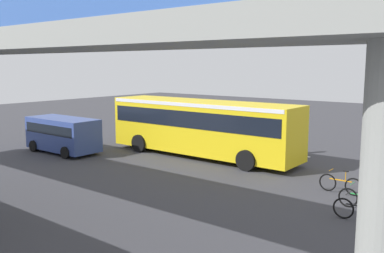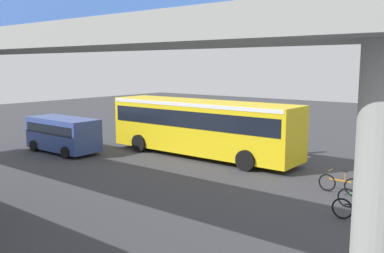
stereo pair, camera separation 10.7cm
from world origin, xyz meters
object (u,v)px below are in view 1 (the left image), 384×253
Objects in this scene: city_bus at (202,124)px; parked_van at (63,133)px; bicycle_orange at (340,184)px; traffic_sign at (174,113)px; bicycle_green at (363,200)px; pedestrian at (294,139)px; bicycle_black at (359,211)px.

parked_van is at bearing 30.20° from city_bus.
bicycle_orange is 0.63× the size of traffic_sign.
city_bus is 4.12× the size of traffic_sign.
pedestrian reaches higher than bicycle_green.
pedestrian reaches higher than bicycle_orange.
bicycle_black is 1.30m from bicycle_green.
bicycle_black and bicycle_green have the same top height.
bicycle_green is 16.00m from traffic_sign.
pedestrian is (6.05, -7.43, 0.51)m from bicycle_green.
bicycle_black and bicycle_orange have the same top height.
city_bus reaches higher than parked_van.
parked_van is 2.68× the size of pedestrian.
pedestrian is (6.31, -8.70, 0.51)m from bicycle_black.
pedestrian is 8.54m from traffic_sign.
parked_van is at bearing 70.51° from traffic_sign.
city_bus is at bearing 146.69° from traffic_sign.
bicycle_black is at bearing 154.40° from city_bus.
bicycle_green is at bearing 129.16° from pedestrian.
traffic_sign reaches higher than bicycle_orange.
pedestrian reaches higher than bicycle_black.
parked_van is 17.06m from bicycle_green.
bicycle_green is 0.99× the size of pedestrian.
pedestrian is 0.64× the size of traffic_sign.
city_bus is at bearing -149.80° from parked_van.
traffic_sign reaches higher than bicycle_green.
city_bus is 6.52× the size of bicycle_green.
city_bus is 10.64m from bicycle_green.
bicycle_orange is 0.99× the size of pedestrian.
bicycle_orange is at bearing -172.50° from parked_van.
parked_van is 2.71× the size of bicycle_black.
bicycle_orange is (-8.58, 2.08, -1.51)m from city_bus.
bicycle_green is at bearing -178.14° from parked_van.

